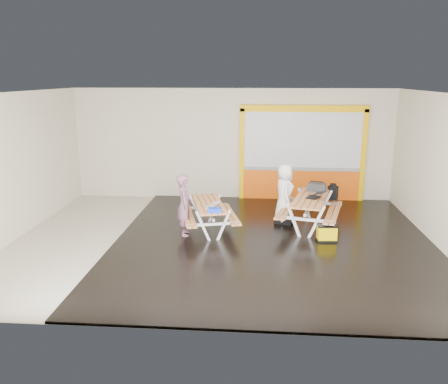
# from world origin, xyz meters

# --- Properties ---
(room) EXTENTS (10.02, 8.02, 3.52)m
(room) POSITION_xyz_m (0.00, 0.00, 1.75)
(room) COLOR #B9B09D
(room) RESTS_ON ground
(deck) EXTENTS (7.50, 7.98, 0.05)m
(deck) POSITION_xyz_m (1.25, 0.00, 0.03)
(deck) COLOR black
(deck) RESTS_ON room
(kiosk) EXTENTS (3.88, 0.16, 3.00)m
(kiosk) POSITION_xyz_m (2.20, 3.93, 1.44)
(kiosk) COLOR #F55B0B
(kiosk) RESTS_ON room
(picnic_table_left) EXTENTS (1.73, 2.18, 0.77)m
(picnic_table_left) POSITION_xyz_m (-0.36, 0.65, 0.59)
(picnic_table_left) COLOR #D48851
(picnic_table_left) RESTS_ON deck
(picnic_table_right) EXTENTS (1.92, 2.42, 0.85)m
(picnic_table_right) POSITION_xyz_m (2.21, 1.13, 0.65)
(picnic_table_right) COLOR #D48851
(picnic_table_right) RESTS_ON deck
(person_left) EXTENTS (0.46, 0.62, 1.54)m
(person_left) POSITION_xyz_m (-0.93, 0.30, 0.80)
(person_left) COLOR #7B4F64
(person_left) RESTS_ON deck
(person_right) EXTENTS (0.55, 0.79, 1.52)m
(person_right) POSITION_xyz_m (1.56, 1.44, 0.89)
(person_right) COLOR white
(person_right) RESTS_ON deck
(laptop_left) EXTENTS (0.35, 0.32, 0.15)m
(laptop_left) POSITION_xyz_m (-0.24, 0.27, 0.82)
(laptop_left) COLOR silver
(laptop_left) RESTS_ON picnic_table_left
(laptop_right) EXTENTS (0.58, 0.56, 0.19)m
(laptop_right) POSITION_xyz_m (2.33, 1.06, 0.91)
(laptop_right) COLOR black
(laptop_right) RESTS_ON picnic_table_right
(blue_pouch) EXTENTS (0.33, 0.24, 0.09)m
(blue_pouch) POSITION_xyz_m (-0.14, -0.09, 0.81)
(blue_pouch) COLOR #1436E2
(blue_pouch) RESTS_ON picnic_table_left
(toolbox) EXTENTS (0.52, 0.34, 0.28)m
(toolbox) POSITION_xyz_m (2.44, 1.78, 0.96)
(toolbox) COLOR black
(toolbox) RESTS_ON picnic_table_right
(backpack) EXTENTS (0.31, 0.25, 0.44)m
(backpack) POSITION_xyz_m (2.91, 2.01, 0.78)
(backpack) COLOR black
(backpack) RESTS_ON picnic_table_right
(dark_case) EXTENTS (0.53, 0.47, 0.17)m
(dark_case) POSITION_xyz_m (1.57, 1.41, 0.13)
(dark_case) COLOR black
(dark_case) RESTS_ON deck
(fluke_bag) EXTENTS (0.49, 0.34, 0.40)m
(fluke_bag) POSITION_xyz_m (2.51, 0.11, 0.24)
(fluke_bag) COLOR black
(fluke_bag) RESTS_ON deck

